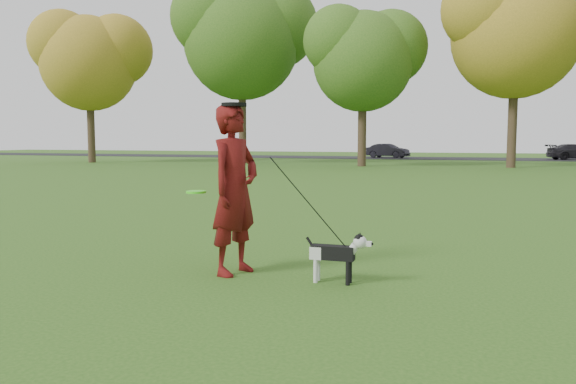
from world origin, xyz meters
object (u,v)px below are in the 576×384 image
(dog, at_px, (338,252))
(car_mid, at_px, (388,151))
(man, at_px, (235,190))
(car_right, at_px, (575,152))

(dog, relative_size, car_mid, 0.21)
(man, xyz_separation_m, dog, (1.23, -0.07, -0.63))
(dog, distance_m, car_right, 41.30)
(man, xyz_separation_m, car_right, (9.66, 40.37, -0.38))
(car_mid, distance_m, car_right, 13.86)
(man, height_order, car_mid, man)
(car_mid, bearing_deg, car_right, -72.40)
(car_mid, xyz_separation_m, car_right, (13.86, 0.00, 0.01))
(car_right, bearing_deg, car_mid, 71.87)
(dog, relative_size, car_right, 0.19)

